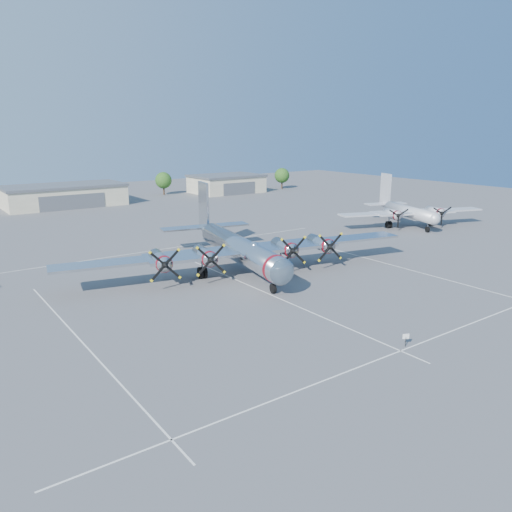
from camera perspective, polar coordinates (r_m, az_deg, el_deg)
ground at (r=60.86m, az=-0.20°, el=-3.65°), size 260.00×260.00×0.00m
parking_lines at (r=59.51m, az=0.78°, el=-4.06°), size 60.00×50.08×0.01m
hangar_center at (r=134.39m, az=-21.06°, el=6.49°), size 28.60×14.60×5.40m
hangar_east at (r=153.58m, az=-3.39°, el=8.27°), size 20.60×14.60×5.40m
tree_east at (r=150.08m, az=-10.53°, el=8.50°), size 4.80×4.80×6.64m
tree_far_east at (r=163.40m, az=2.99°, el=9.17°), size 4.80×4.80×6.64m
main_bomber_b29 at (r=68.75m, az=-2.18°, el=-1.54°), size 53.80×41.94×10.65m
twin_engine_east at (r=104.43m, az=16.80°, el=3.34°), size 35.93×30.71×9.64m
info_placard at (r=46.63m, az=16.75°, el=-8.92°), size 0.59×0.29×1.20m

